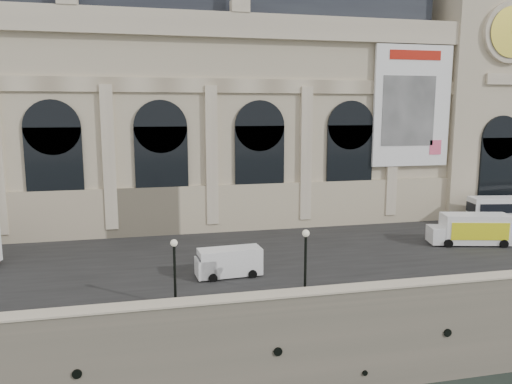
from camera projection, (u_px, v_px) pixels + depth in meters
quay at (191, 232)px, 64.68m from camera, size 160.00×70.00×6.00m
street at (214, 254)px, 43.99m from camera, size 160.00×24.00×0.06m
parapet at (245, 305)px, 31.01m from camera, size 160.00×1.40×1.21m
museum at (139, 100)px, 56.66m from camera, size 69.00×18.70×29.10m
clock_pavilion at (467, 71)px, 62.07m from camera, size 13.00×14.72×36.70m
van_c at (226, 263)px, 37.92m from camera, size 5.08×2.32×2.21m
box_truck at (471, 229)px, 46.97m from camera, size 7.64×4.04×2.94m
lamp_left at (175, 274)px, 31.86m from camera, size 0.46×0.46×4.53m
lamp_right at (305, 265)px, 33.24m from camera, size 0.49×0.49×4.81m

